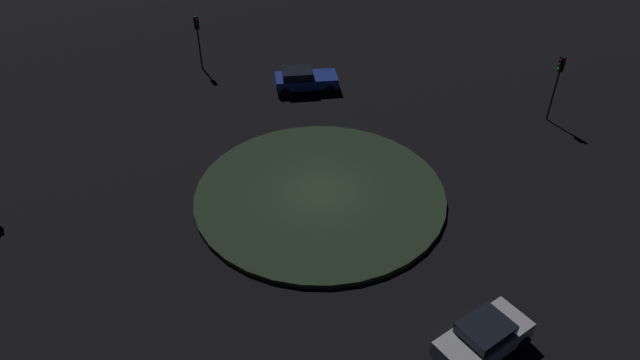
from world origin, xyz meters
The scene contains 6 objects.
ground_plane centered at (0.00, 0.00, 0.00)m, with size 119.43×119.43×0.00m, color black.
roundabout_island centered at (0.00, 0.00, 0.13)m, with size 12.89×12.89×0.26m, color #263823.
car_silver centered at (-1.25, 11.27, 0.79)m, with size 4.05×2.44×1.53m.
car_blue centered at (-4.24, -10.87, 0.75)m, with size 4.50×3.13×1.45m.
traffic_light_south centered at (1.03, -16.94, 2.77)m, with size 0.31×0.36×3.88m.
traffic_light_west centered at (-16.03, -0.56, 2.97)m, with size 0.36×0.31×4.18m.
Camera 1 is at (10.33, 20.75, 18.51)m, focal length 32.25 mm.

